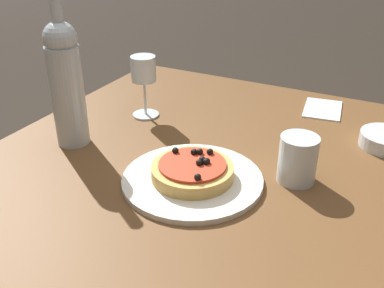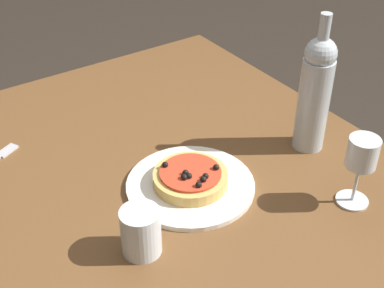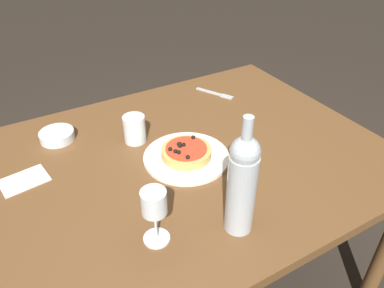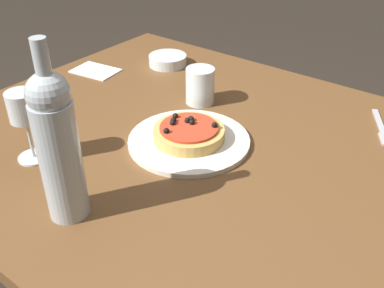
{
  "view_description": "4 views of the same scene",
  "coord_description": "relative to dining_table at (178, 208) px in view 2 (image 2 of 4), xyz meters",
  "views": [
    {
      "loc": [
        0.66,
        0.34,
        1.22
      ],
      "look_at": [
        0.0,
        0.0,
        0.83
      ],
      "focal_mm": 42.0,
      "sensor_mm": 36.0,
      "label": 1
    },
    {
      "loc": [
        -0.8,
        0.51,
        1.49
      ],
      "look_at": [
        -0.02,
        -0.03,
        0.83
      ],
      "focal_mm": 50.0,
      "sensor_mm": 36.0,
      "label": 2
    },
    {
      "loc": [
        -0.52,
        -0.9,
        1.48
      ],
      "look_at": [
        -0.04,
        -0.07,
        0.81
      ],
      "focal_mm": 35.0,
      "sensor_mm": 36.0,
      "label": 3
    },
    {
      "loc": [
        0.52,
        -0.73,
        1.29
      ],
      "look_at": [
        -0.0,
        -0.05,
        0.74
      ],
      "focal_mm": 42.0,
      "sensor_mm": 36.0,
      "label": 4
    }
  ],
  "objects": [
    {
      "name": "pizza",
      "position": [
        -0.03,
        -0.01,
        0.11
      ],
      "size": [
        0.17,
        0.17,
        0.04
      ],
      "color": "tan",
      "rests_on": "dinner_plate"
    },
    {
      "name": "water_cup",
      "position": [
        -0.14,
        0.17,
        0.13
      ],
      "size": [
        0.08,
        0.08,
        0.1
      ],
      "color": "silver",
      "rests_on": "dining_table"
    },
    {
      "name": "dinner_plate",
      "position": [
        -0.03,
        -0.01,
        0.09
      ],
      "size": [
        0.29,
        0.29,
        0.01
      ],
      "color": "white",
      "rests_on": "dining_table"
    },
    {
      "name": "wine_glass",
      "position": [
        -0.27,
        -0.28,
        0.2
      ],
      "size": [
        0.07,
        0.07,
        0.16
      ],
      "color": "silver",
      "rests_on": "dining_table"
    },
    {
      "name": "dining_table",
      "position": [
        0.0,
        0.0,
        0.0
      ],
      "size": [
        1.3,
        1.03,
        0.72
      ],
      "color": "brown",
      "rests_on": "ground_plane"
    },
    {
      "name": "wine_bottle",
      "position": [
        -0.06,
        -0.35,
        0.23
      ],
      "size": [
        0.08,
        0.08,
        0.35
      ],
      "color": "#B2BCC1",
      "rests_on": "dining_table"
    }
  ]
}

